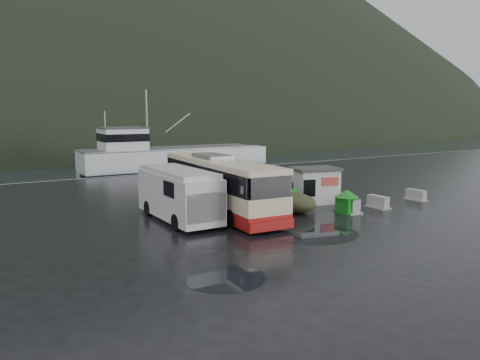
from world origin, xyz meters
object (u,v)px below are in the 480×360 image
white_van (179,220)px  jersey_barrier_a (378,208)px  waste_bin_left (346,213)px  waste_bin_right (286,207)px  dome_tent (294,212)px  jersey_barrier_b (348,212)px  fishing_trawler (171,163)px  coach_bus (220,212)px  ticket_kiosk (315,203)px  jersey_barrier_c (416,200)px

white_van → jersey_barrier_a: size_ratio=4.48×
waste_bin_left → waste_bin_right: (-1.95, 3.19, 0.00)m
waste_bin_right → jersey_barrier_a: waste_bin_right is taller
dome_tent → jersey_barrier_b: 3.17m
fishing_trawler → coach_bus: bearing=-105.5°
coach_bus → waste_bin_left: bearing=-30.8°
jersey_barrier_a → fishing_trawler: bearing=90.9°
coach_bus → jersey_barrier_a: 9.73m
ticket_kiosk → jersey_barrier_c: size_ratio=2.06×
white_van → jersey_barrier_c: 16.17m
white_van → waste_bin_right: size_ratio=4.59×
dome_tent → fishing_trawler: fishing_trawler is taller
coach_bus → jersey_barrier_b: bearing=-28.8°
waste_bin_right → ticket_kiosk: 2.48m
ticket_kiosk → jersey_barrier_b: 3.27m
waste_bin_left → fishing_trawler: bearing=85.8°
waste_bin_right → dome_tent: waste_bin_right is taller
waste_bin_left → waste_bin_right: 3.74m
waste_bin_left → jersey_barrier_b: 0.29m
fishing_trawler → jersey_barrier_b: bearing=-91.6°
coach_bus → dome_tent: bearing=-28.5°
ticket_kiosk → fishing_trawler: size_ratio=0.12×
white_van → waste_bin_left: white_van is taller
coach_bus → waste_bin_right: 4.27m
ticket_kiosk → jersey_barrier_a: bearing=-43.2°
waste_bin_right → dome_tent: size_ratio=0.50×
waste_bin_right → jersey_barrier_a: bearing=-34.0°
jersey_barrier_b → waste_bin_left: bearing=-150.0°
fishing_trawler → waste_bin_right: bearing=-96.6°
coach_bus → white_van: size_ratio=1.75×
fishing_trawler → dome_tent: bearing=-97.1°
coach_bus → fishing_trawler: (8.30, 26.03, 0.00)m
coach_bus → jersey_barrier_a: size_ratio=7.83×
white_van → dome_tent: (6.63, -1.64, 0.00)m
waste_bin_left → waste_bin_right: size_ratio=0.94×
waste_bin_left → ticket_kiosk: size_ratio=0.47×
waste_bin_right → jersey_barrier_c: waste_bin_right is taller
waste_bin_right → jersey_barrier_c: 9.20m
waste_bin_left → fishing_trawler: (2.23, 30.30, 0.00)m
jersey_barrier_a → jersey_barrier_c: size_ratio=1.06×
ticket_kiosk → jersey_barrier_c: ticket_kiosk is taller
waste_bin_left → dome_tent: 3.05m
waste_bin_right → jersey_barrier_c: size_ratio=1.03×
dome_tent → ticket_kiosk: size_ratio=1.00×
dome_tent → jersey_barrier_c: (9.25, -1.40, 0.00)m
waste_bin_left → jersey_barrier_a: bearing=1.1°
coach_bus → jersey_barrier_a: coach_bus is taller
coach_bus → jersey_barrier_b: 7.55m
white_van → ticket_kiosk: (9.55, -0.13, 0.00)m
coach_bus → waste_bin_left: size_ratio=8.56×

